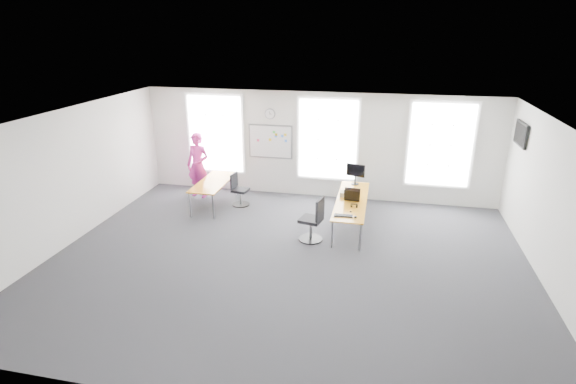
% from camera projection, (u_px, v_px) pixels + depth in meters
% --- Properties ---
extents(floor, '(10.00, 10.00, 0.00)m').
position_uv_depth(floor, '(287.00, 261.00, 9.50)').
color(floor, '#2A292E').
rests_on(floor, ground).
extents(ceiling, '(10.00, 10.00, 0.00)m').
position_uv_depth(ceiling, '(287.00, 120.00, 8.45)').
color(ceiling, silver).
rests_on(ceiling, ground).
extents(wall_back, '(10.00, 0.00, 10.00)m').
position_uv_depth(wall_back, '(317.00, 146.00, 12.64)').
color(wall_back, silver).
rests_on(wall_back, ground).
extents(wall_front, '(10.00, 0.00, 10.00)m').
position_uv_depth(wall_front, '(215.00, 311.00, 5.31)').
color(wall_front, silver).
rests_on(wall_front, ground).
extents(wall_left, '(0.00, 10.00, 10.00)m').
position_uv_depth(wall_left, '(67.00, 178.00, 9.96)').
color(wall_left, silver).
rests_on(wall_left, ground).
extents(wall_right, '(0.00, 10.00, 10.00)m').
position_uv_depth(wall_right, '(561.00, 215.00, 7.99)').
color(wall_right, silver).
rests_on(wall_right, ground).
extents(window_left, '(1.60, 0.06, 2.20)m').
position_uv_depth(window_left, '(216.00, 134.00, 13.13)').
color(window_left, white).
rests_on(window_left, wall_back).
extents(window_mid, '(1.60, 0.06, 2.20)m').
position_uv_depth(window_mid, '(328.00, 139.00, 12.48)').
color(window_mid, white).
rests_on(window_mid, wall_back).
extents(window_right, '(1.60, 0.06, 2.20)m').
position_uv_depth(window_right, '(440.00, 145.00, 11.89)').
color(window_right, white).
rests_on(window_right, wall_back).
extents(desk_right, '(0.74, 2.76, 0.67)m').
position_uv_depth(desk_right, '(352.00, 201.00, 10.99)').
color(desk_right, gold).
rests_on(desk_right, ground).
extents(desk_left, '(0.76, 1.89, 0.69)m').
position_uv_depth(desk_left, '(213.00, 184.00, 12.23)').
color(desk_left, gold).
rests_on(desk_left, ground).
extents(chair_right, '(0.57, 0.56, 1.05)m').
position_uv_depth(chair_right, '(313.00, 222.00, 10.25)').
color(chair_right, black).
rests_on(chair_right, ground).
extents(chair_left, '(0.48, 0.48, 0.90)m').
position_uv_depth(chair_left, '(239.00, 191.00, 12.34)').
color(chair_left, black).
rests_on(chair_left, ground).
extents(person, '(0.74, 0.55, 1.87)m').
position_uv_depth(person, '(198.00, 165.00, 12.79)').
color(person, '#D02B91').
rests_on(person, ground).
extents(whiteboard, '(1.20, 0.03, 0.90)m').
position_uv_depth(whiteboard, '(270.00, 142.00, 12.86)').
color(whiteboard, white).
rests_on(whiteboard, wall_back).
extents(wall_clock, '(0.30, 0.04, 0.30)m').
position_uv_depth(wall_clock, '(270.00, 114.00, 12.58)').
color(wall_clock, gray).
rests_on(wall_clock, wall_back).
extents(tv, '(0.06, 0.90, 0.55)m').
position_uv_depth(tv, '(521.00, 134.00, 10.47)').
color(tv, black).
rests_on(tv, wall_right).
extents(keyboard, '(0.43, 0.18, 0.02)m').
position_uv_depth(keyboard, '(343.00, 216.00, 10.03)').
color(keyboard, black).
rests_on(keyboard, desk_right).
extents(mouse, '(0.08, 0.11, 0.04)m').
position_uv_depth(mouse, '(355.00, 217.00, 9.95)').
color(mouse, black).
rests_on(mouse, desk_right).
extents(lens_cap, '(0.08, 0.08, 0.01)m').
position_uv_depth(lens_cap, '(351.00, 212.00, 10.27)').
color(lens_cap, black).
rests_on(lens_cap, desk_right).
extents(headphones, '(0.16, 0.09, 0.09)m').
position_uv_depth(headphones, '(354.00, 206.00, 10.50)').
color(headphones, black).
rests_on(headphones, desk_right).
extents(laptop_sleeve, '(0.39, 0.23, 0.31)m').
position_uv_depth(laptop_sleeve, '(352.00, 195.00, 10.85)').
color(laptop_sleeve, black).
rests_on(laptop_sleeve, desk_right).
extents(paper_stack, '(0.33, 0.25, 0.11)m').
position_uv_depth(paper_stack, '(347.00, 194.00, 11.20)').
color(paper_stack, beige).
rests_on(paper_stack, desk_right).
extents(monitor, '(0.50, 0.21, 0.57)m').
position_uv_depth(monitor, '(355.00, 172.00, 11.93)').
color(monitor, black).
rests_on(monitor, desk_right).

